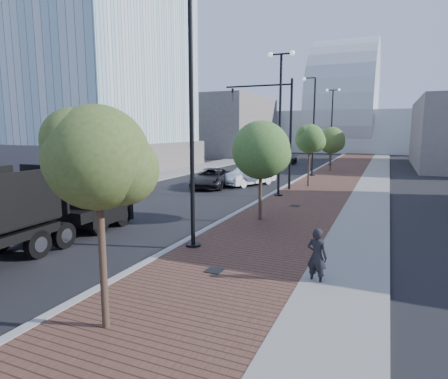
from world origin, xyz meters
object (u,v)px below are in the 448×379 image
at_px(dark_car_mid, 211,178).
at_px(pedestrian, 317,256).
at_px(dump_truck, 27,216).
at_px(white_sedan, 249,176).

distance_m(dark_car_mid, pedestrian, 19.02).
bearing_deg(pedestrian, dark_car_mid, -38.23).
height_order(dump_truck, dark_car_mid, dump_truck).
distance_m(dump_truck, dark_car_mid, 16.78).
xyz_separation_m(dark_car_mid, pedestrian, (10.77, -15.67, 0.11)).
bearing_deg(white_sedan, dark_car_mid, -111.53).
relative_size(dark_car_mid, pedestrian, 3.11).
relative_size(white_sedan, pedestrian, 2.85).
xyz_separation_m(dump_truck, pedestrian, (10.29, 1.09, -0.47)).
xyz_separation_m(white_sedan, pedestrian, (8.45, -17.89, 0.05)).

